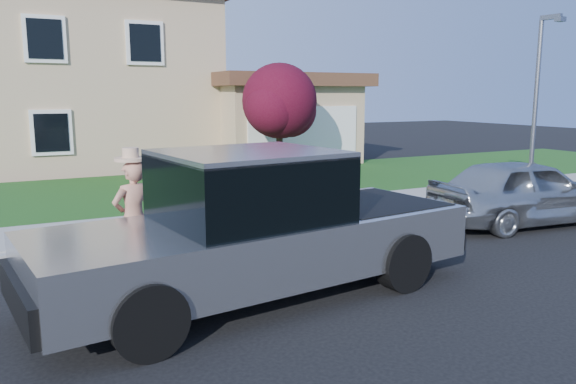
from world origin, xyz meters
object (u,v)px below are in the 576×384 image
(woman, at_px, (134,217))
(ornamental_tree, at_px, (280,105))
(street_lamp, at_px, (538,101))
(trash_bin, at_px, (234,186))
(pickup_truck, at_px, (257,229))
(sedan, at_px, (525,192))

(woman, distance_m, ornamental_tree, 10.55)
(street_lamp, bearing_deg, trash_bin, 152.14)
(street_lamp, bearing_deg, woman, 178.36)
(ornamental_tree, bearing_deg, trash_bin, -127.20)
(woman, bearing_deg, street_lamp, 169.49)
(pickup_truck, bearing_deg, woman, 122.52)
(pickup_truck, relative_size, ornamental_tree, 1.75)
(sedan, xyz_separation_m, street_lamp, (1.60, 1.16, 1.94))
(ornamental_tree, relative_size, street_lamp, 0.80)
(woman, xyz_separation_m, sedan, (8.40, -0.25, -0.22))
(ornamental_tree, bearing_deg, street_lamp, -64.33)
(ornamental_tree, bearing_deg, pickup_truck, -117.77)
(woman, xyz_separation_m, ornamental_tree, (6.53, 8.13, 1.54))
(street_lamp, bearing_deg, ornamental_tree, 108.83)
(pickup_truck, xyz_separation_m, woman, (-1.37, 1.66, -0.01))
(woman, height_order, trash_bin, woman)
(woman, distance_m, street_lamp, 10.19)
(street_lamp, bearing_deg, sedan, -150.83)
(pickup_truck, distance_m, woman, 2.16)
(trash_bin, xyz_separation_m, street_lamp, (6.93, -2.66, 1.97))
(trash_bin, bearing_deg, street_lamp, -33.98)
(pickup_truck, xyz_separation_m, trash_bin, (1.70, 5.24, -0.27))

